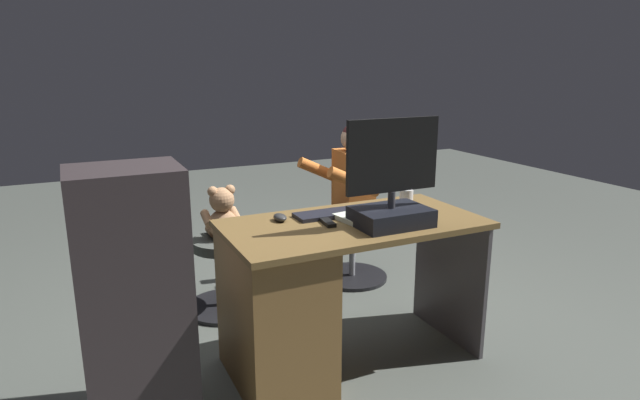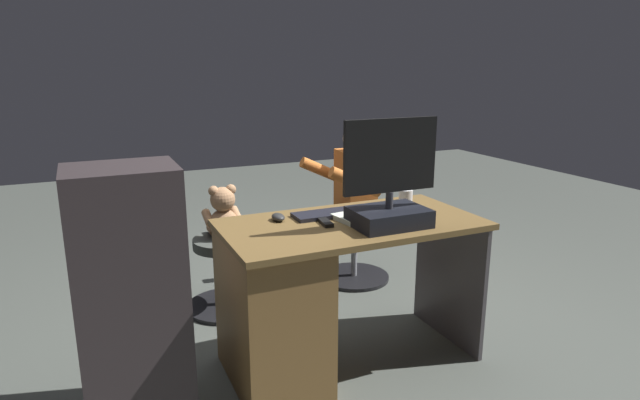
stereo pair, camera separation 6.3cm
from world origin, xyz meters
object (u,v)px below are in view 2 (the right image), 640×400
(keyboard, at_px, (333,213))
(teddy_bear, at_px, (223,214))
(office_chair_teddy, at_px, (226,270))
(desk, at_px, (291,298))
(monitor, at_px, (389,195))
(cup, at_px, (406,199))
(computer_mouse, at_px, (278,217))
(tv_remote, at_px, (325,222))
(visitor_chair, at_px, (354,245))
(person, at_px, (343,192))

(keyboard, xyz_separation_m, teddy_bear, (0.39, -0.74, -0.15))
(keyboard, bearing_deg, office_chair_teddy, -61.51)
(keyboard, relative_size, teddy_bear, 1.26)
(desk, bearing_deg, teddy_bear, -83.29)
(desk, distance_m, monitor, 0.69)
(keyboard, distance_m, cup, 0.41)
(cup, xyz_separation_m, teddy_bear, (0.80, -0.77, -0.19))
(monitor, height_order, cup, monitor)
(desk, xyz_separation_m, monitor, (-0.45, 0.13, 0.50))
(monitor, relative_size, computer_mouse, 5.32)
(tv_remote, bearing_deg, teddy_bear, -64.49)
(desk, xyz_separation_m, keyboard, (-0.29, -0.14, 0.36))
(computer_mouse, bearing_deg, tv_remote, 143.65)
(monitor, xyz_separation_m, cup, (-0.25, -0.23, -0.10))
(visitor_chair, bearing_deg, monitor, 69.92)
(computer_mouse, height_order, teddy_bear, teddy_bear)
(keyboard, height_order, visitor_chair, keyboard)
(desk, bearing_deg, monitor, 163.71)
(keyboard, distance_m, teddy_bear, 0.85)
(desk, relative_size, keyboard, 3.02)
(keyboard, xyz_separation_m, cup, (-0.41, 0.04, 0.04))
(desk, xyz_separation_m, person, (-0.75, -0.94, 0.25))
(office_chair_teddy, distance_m, visitor_chair, 0.96)
(computer_mouse, bearing_deg, teddy_bear, -81.85)
(monitor, distance_m, keyboard, 0.35)
(desk, xyz_separation_m, cup, (-0.70, -0.10, 0.40))
(keyboard, xyz_separation_m, office_chair_teddy, (0.39, -0.73, -0.51))
(person, bearing_deg, visitor_chair, -174.72)
(person, bearing_deg, cup, 86.50)
(monitor, height_order, visitor_chair, monitor)
(desk, distance_m, cup, 0.81)
(tv_remote, height_order, office_chair_teddy, tv_remote)
(tv_remote, height_order, person, person)
(monitor, bearing_deg, office_chair_teddy, -60.90)
(desk, distance_m, tv_remote, 0.40)
(desk, relative_size, computer_mouse, 13.23)
(office_chair_teddy, xyz_separation_m, person, (-0.85, -0.08, 0.40))
(computer_mouse, height_order, tv_remote, computer_mouse)
(desk, relative_size, tv_remote, 8.47)
(office_chair_teddy, relative_size, visitor_chair, 1.02)
(teddy_bear, relative_size, visitor_chair, 0.67)
(keyboard, height_order, teddy_bear, teddy_bear)
(computer_mouse, relative_size, cup, 0.94)
(computer_mouse, bearing_deg, visitor_chair, -137.05)
(computer_mouse, relative_size, tv_remote, 0.64)
(keyboard, height_order, office_chair_teddy, keyboard)
(computer_mouse, xyz_separation_m, cup, (-0.70, 0.06, 0.03))
(teddy_bear, bearing_deg, monitor, 118.84)
(cup, bearing_deg, keyboard, -5.37)
(keyboard, distance_m, person, 0.93)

